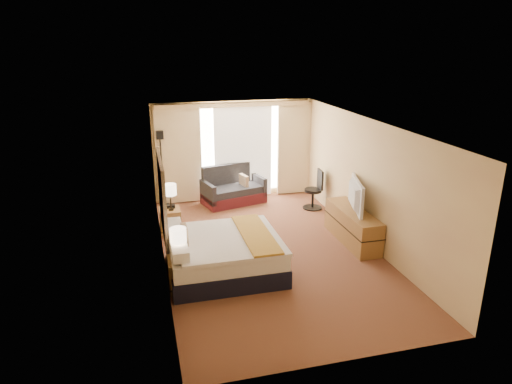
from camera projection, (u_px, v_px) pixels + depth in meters
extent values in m
cube|color=#4F1A16|center=(269.00, 250.00, 9.31)|extent=(4.20, 7.00, 0.02)
cube|color=white|center=(271.00, 124.00, 8.49)|extent=(4.20, 7.00, 0.02)
cube|color=beige|center=(233.00, 150.00, 12.11)|extent=(4.20, 0.02, 2.60)
cube|color=beige|center=(348.00, 275.00, 5.69)|extent=(4.20, 0.02, 2.60)
cube|color=beige|center=(161.00, 199.00, 8.40)|extent=(0.02, 7.00, 2.60)
cube|color=beige|center=(368.00, 182.00, 9.40)|extent=(0.02, 7.00, 2.60)
cube|color=black|center=(162.00, 196.00, 8.60)|extent=(0.06, 1.85, 1.50)
cube|color=#9D6D39|center=(182.00, 274.00, 7.82)|extent=(0.45, 0.52, 0.55)
cube|color=#9D6D39|center=(170.00, 221.00, 10.11)|extent=(0.45, 0.52, 0.55)
cube|color=#9D6D39|center=(352.00, 226.00, 9.63)|extent=(0.50, 1.80, 0.70)
cube|color=white|center=(243.00, 149.00, 12.14)|extent=(2.30, 0.02, 2.30)
cube|color=beige|center=(179.00, 156.00, 11.67)|extent=(1.15, 0.09, 2.50)
cube|color=beige|center=(294.00, 149.00, 12.40)|extent=(0.90, 0.09, 2.50)
cube|color=white|center=(243.00, 151.00, 12.12)|extent=(1.55, 0.04, 2.50)
cube|color=beige|center=(234.00, 105.00, 11.58)|extent=(4.00, 0.16, 0.12)
cube|color=black|center=(224.00, 263.00, 8.41)|extent=(2.02, 1.83, 0.34)
cube|color=silver|center=(224.00, 248.00, 8.31)|extent=(1.97, 1.78, 0.29)
cube|color=silver|center=(228.00, 239.00, 8.28)|extent=(1.84, 1.84, 0.07)
cube|color=gold|center=(256.00, 234.00, 8.39)|extent=(0.53, 1.84, 0.04)
cube|color=silver|center=(179.00, 249.00, 7.62)|extent=(0.27, 0.75, 0.17)
cube|color=silver|center=(175.00, 229.00, 8.43)|extent=(0.27, 0.75, 0.17)
cube|color=beige|center=(185.00, 236.00, 8.04)|extent=(0.10, 0.40, 0.35)
cube|color=#53171D|center=(234.00, 198.00, 11.99)|extent=(1.72, 1.21, 0.28)
cube|color=#313237|center=(234.00, 190.00, 11.88)|extent=(1.57, 1.02, 0.18)
cube|color=#313237|center=(228.00, 175.00, 12.10)|extent=(1.44, 0.52, 0.61)
cube|color=#313237|center=(208.00, 193.00, 11.58)|extent=(0.32, 0.84, 0.50)
cube|color=#313237|center=(258.00, 184.00, 12.25)|extent=(0.32, 0.84, 0.50)
cube|color=beige|center=(244.00, 182.00, 11.94)|extent=(0.19, 0.40, 0.36)
cube|color=black|center=(164.00, 204.00, 11.89)|extent=(0.25, 0.25, 0.03)
cylinder|color=black|center=(162.00, 172.00, 11.61)|extent=(0.03, 0.03, 1.74)
cube|color=black|center=(160.00, 135.00, 11.30)|extent=(0.18, 0.18, 0.20)
cylinder|color=black|center=(312.00, 208.00, 11.65)|extent=(0.49, 0.49, 0.03)
cylinder|color=black|center=(313.00, 199.00, 11.57)|extent=(0.06, 0.06, 0.44)
cylinder|color=black|center=(313.00, 190.00, 11.50)|extent=(0.43, 0.43, 0.07)
cube|color=black|center=(320.00, 179.00, 11.44)|extent=(0.08, 0.39, 0.49)
cube|color=black|center=(179.00, 259.00, 7.70)|extent=(0.10, 0.10, 0.04)
cylinder|color=black|center=(179.00, 249.00, 7.64)|extent=(0.03, 0.03, 0.35)
cylinder|color=beige|center=(178.00, 235.00, 7.56)|extent=(0.28, 0.28, 0.24)
cube|color=black|center=(171.00, 209.00, 9.97)|extent=(0.10, 0.10, 0.04)
cylinder|color=black|center=(171.00, 201.00, 9.91)|extent=(0.03, 0.03, 0.35)
cylinder|color=beige|center=(170.00, 190.00, 9.82)|extent=(0.28, 0.28, 0.24)
cube|color=#89B6D4|center=(182.00, 256.00, 7.73)|extent=(0.13, 0.13, 0.11)
cube|color=black|center=(171.00, 206.00, 10.10)|extent=(0.19, 0.15, 0.07)
imported|color=black|center=(351.00, 195.00, 9.45)|extent=(0.46, 1.13, 0.65)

